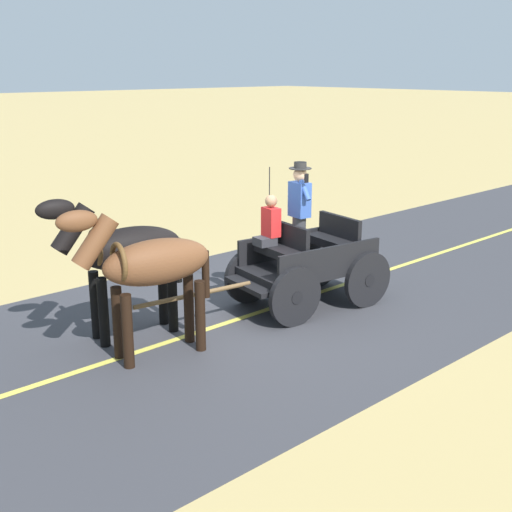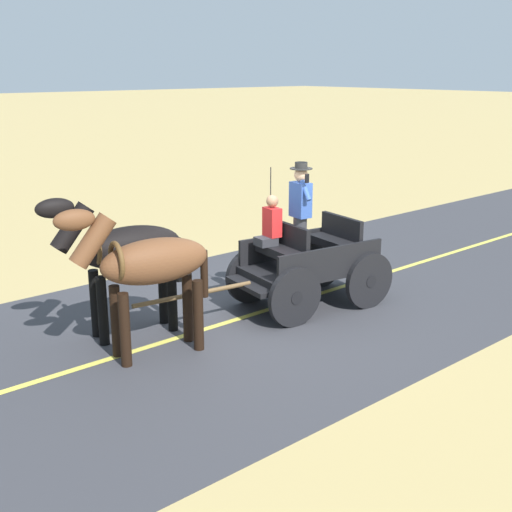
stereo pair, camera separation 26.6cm
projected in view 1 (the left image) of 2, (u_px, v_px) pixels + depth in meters
The scene contains 6 objects.
ground_plane at pixel (265, 311), 11.02m from camera, with size 200.00×200.00×0.00m, color tan.
road_surface at pixel (265, 310), 11.02m from camera, with size 6.46×160.00×0.01m, color #38383D.
road_centre_stripe at pixel (265, 310), 11.02m from camera, with size 0.12×160.00×0.00m, color #DBCC4C.
horse_drawn_carriage at pixel (305, 260), 11.05m from camera, with size 1.74×4.51×2.50m.
horse_near_side at pixel (150, 266), 8.94m from camera, with size 0.84×2.15×2.21m.
horse_off_side at pixel (124, 252), 9.63m from camera, with size 0.84×2.15×2.21m.
Camera 1 is at (-7.55, 7.06, 3.93)m, focal length 46.05 mm.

